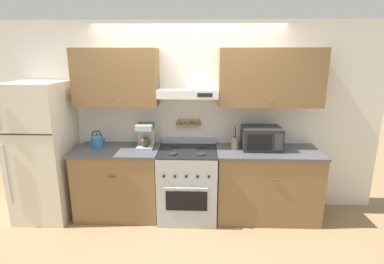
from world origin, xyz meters
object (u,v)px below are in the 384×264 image
Objects in this scene: stove_range at (188,183)px; microwave at (261,138)px; tea_kettle at (97,140)px; utensil_crock at (235,143)px; coffee_maker at (146,135)px; refrigerator at (43,151)px.

stove_range is 1.13m from microwave.
microwave reaches higher than stove_range.
microwave is at bearing 5.38° from stove_range.
tea_kettle is 1.81m from utensil_crock.
coffee_maker reaches higher than tea_kettle.
tea_kettle is 0.47× the size of microwave.
tea_kettle is (-1.19, 0.07, 0.56)m from stove_range.
refrigerator is 5.87× the size of utensil_crock.
refrigerator is at bearing -177.74° from microwave.
stove_range is 1.32m from tea_kettle.
stove_range is 0.56× the size of refrigerator.
refrigerator reaches higher than stove_range.
refrigerator is at bearing -179.32° from stove_range.
microwave is (2.15, 0.02, 0.05)m from tea_kettle.
coffee_maker reaches higher than microwave.
refrigerator is at bearing -172.24° from tea_kettle.
microwave is (2.84, 0.11, 0.17)m from refrigerator.
coffee_maker is (0.64, 0.03, 0.07)m from tea_kettle.
coffee_maker reaches higher than stove_range.
tea_kettle is 2.15m from microwave.
stove_range is 2.04× the size of microwave.
tea_kettle is 0.64m from coffee_maker.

